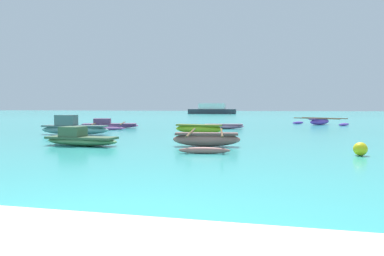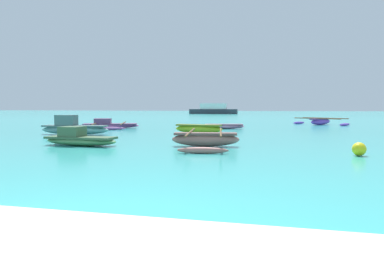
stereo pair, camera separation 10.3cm
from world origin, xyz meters
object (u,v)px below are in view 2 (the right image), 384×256
(mooring_buoy_0, at_px, (359,149))
(distant_ferry, at_px, (213,110))
(moored_boat_1, at_px, (205,139))
(moored_boat_3, at_px, (224,126))
(moored_boat_4, at_px, (79,139))
(moored_boat_6, at_px, (109,125))
(moored_boat_5, at_px, (321,122))
(moored_boat_0, at_px, (73,128))
(moored_boat_2, at_px, (199,129))

(mooring_buoy_0, relative_size, distant_ferry, 0.04)
(mooring_buoy_0, bearing_deg, moored_boat_1, 164.17)
(moored_boat_1, distance_m, moored_boat_3, 9.96)
(moored_boat_4, xyz_separation_m, distant_ferry, (-4.43, 57.79, 0.62))
(moored_boat_4, xyz_separation_m, mooring_buoy_0, (9.38, -0.60, -0.05))
(distant_ferry, bearing_deg, moored_boat_6, -89.10)
(moored_boat_5, height_order, mooring_buoy_0, moored_boat_5)
(moored_boat_6, height_order, distant_ferry, distant_ferry)
(moored_boat_3, relative_size, distant_ferry, 0.28)
(moored_boat_3, height_order, moored_boat_6, moored_boat_6)
(moored_boat_0, bearing_deg, moored_boat_5, 38.51)
(moored_boat_4, xyz_separation_m, moored_boat_6, (-3.67, 9.75, -0.03))
(moored_boat_3, bearing_deg, moored_boat_1, -96.77)
(mooring_buoy_0, bearing_deg, moored_boat_0, 157.94)
(distant_ferry, bearing_deg, moored_boat_0, -88.47)
(moored_boat_0, bearing_deg, moored_boat_3, 37.47)
(moored_boat_2, xyz_separation_m, moored_boat_6, (-6.81, 3.22, -0.05))
(moored_boat_1, relative_size, moored_boat_2, 1.56)
(moored_boat_0, height_order, moored_boat_1, moored_boat_0)
(moored_boat_6, bearing_deg, moored_boat_3, -12.06)
(moored_boat_1, height_order, mooring_buoy_0, moored_boat_1)
(distant_ferry, bearing_deg, moored_boat_3, -79.92)
(moored_boat_2, distance_m, moored_boat_6, 7.53)
(moored_boat_1, xyz_separation_m, mooring_buoy_0, (4.80, -1.36, -0.06))
(moored_boat_3, relative_size, moored_boat_6, 0.57)
(moored_boat_0, distance_m, mooring_buoy_0, 13.36)
(moored_boat_0, bearing_deg, moored_boat_1, -30.43)
(moored_boat_6, bearing_deg, moored_boat_0, -102.03)
(moored_boat_0, distance_m, distant_ferry, 53.39)
(moored_boat_0, xyz_separation_m, moored_boat_6, (-0.67, 5.34, -0.14))
(moored_boat_2, bearing_deg, mooring_buoy_0, -39.63)
(moored_boat_0, relative_size, moored_boat_3, 1.36)
(moored_boat_4, distance_m, moored_boat_5, 20.43)
(moored_boat_5, bearing_deg, moored_boat_1, -164.29)
(moored_boat_6, relative_size, distant_ferry, 0.49)
(moored_boat_0, distance_m, moored_boat_2, 6.49)
(moored_boat_3, bearing_deg, distant_ferry, 89.60)
(moored_boat_2, relative_size, mooring_buoy_0, 6.91)
(moored_boat_5, xyz_separation_m, distant_ferry, (-15.20, 40.43, 0.61))
(moored_boat_3, xyz_separation_m, mooring_buoy_0, (5.44, -11.30, 0.02))
(moored_boat_4, height_order, moored_boat_5, moored_boat_4)
(mooring_buoy_0, bearing_deg, moored_boat_3, 115.70)
(moored_boat_4, bearing_deg, distant_ferry, 97.30)
(moored_boat_0, relative_size, moored_boat_1, 0.87)
(moored_boat_3, relative_size, moored_boat_5, 0.63)
(mooring_buoy_0, height_order, distant_ferry, distant_ferry)
(moored_boat_6, relative_size, mooring_buoy_0, 12.16)
(moored_boat_2, height_order, moored_boat_6, moored_boat_6)
(moored_boat_1, bearing_deg, moored_boat_0, 146.08)
(moored_boat_2, height_order, moored_boat_4, moored_boat_4)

